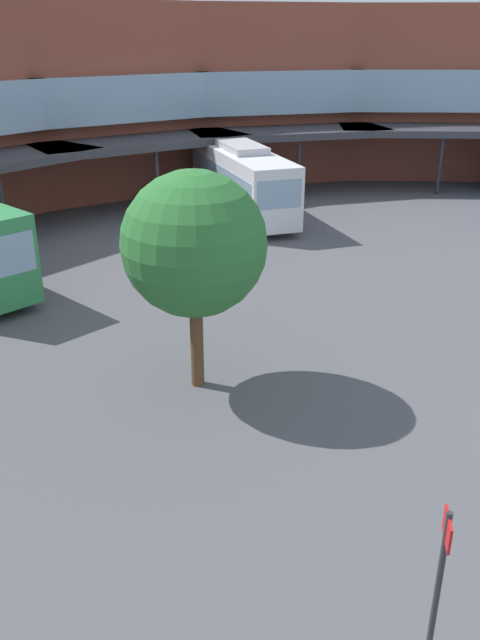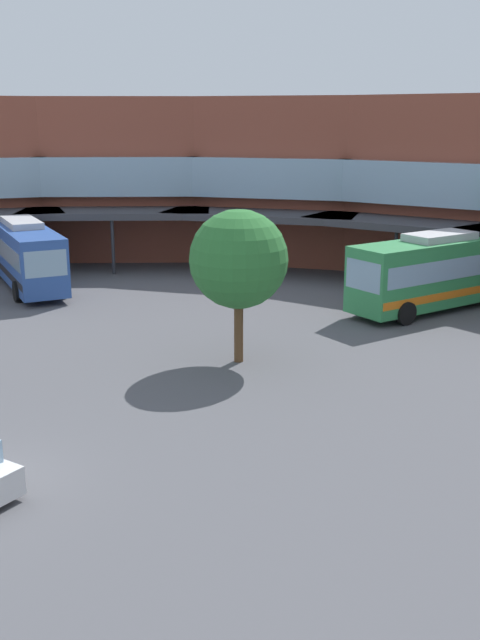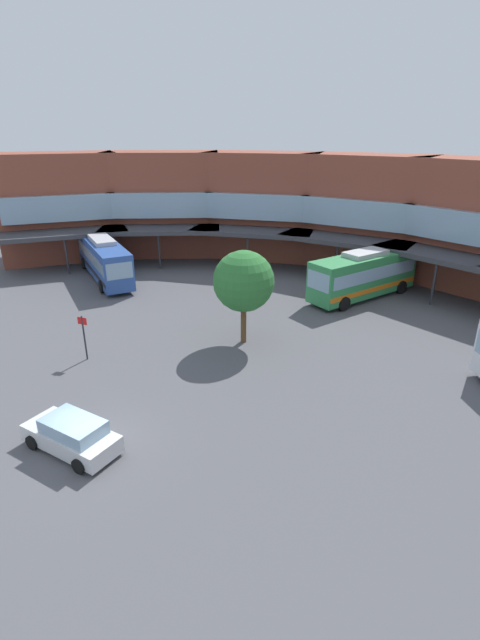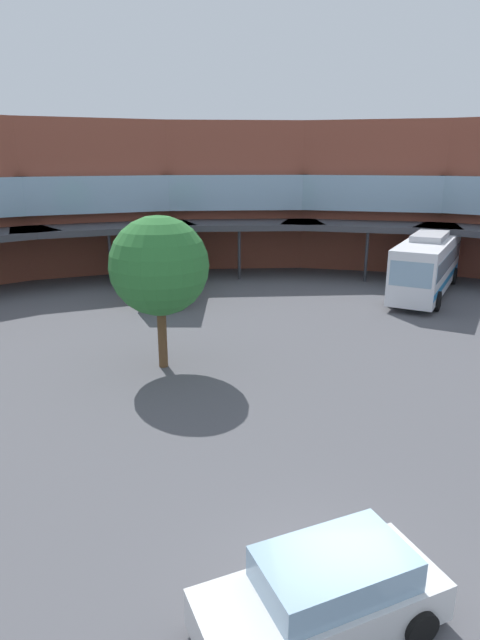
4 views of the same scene
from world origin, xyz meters
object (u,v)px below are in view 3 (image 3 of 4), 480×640
at_px(stop_sign_post, 84,333).
at_px(bus_2, 104,258).
at_px(bus_1, 363,274).
at_px(parked_car, 72,435).
at_px(plaza_tree, 244,281).

bearing_deg(stop_sign_post, bus_2, 151.39).
height_order(bus_1, stop_sign_post, bus_1).
relative_size(bus_2, parked_car, 2.56).
xyz_separation_m(bus_1, parked_car, (4.01, -25.52, -1.21)).
xyz_separation_m(bus_2, parked_car, (22.25, -11.76, -1.17)).
height_order(parked_car, stop_sign_post, stop_sign_post).
xyz_separation_m(bus_1, plaza_tree, (0.36, -12.88, 2.13)).
relative_size(bus_2, plaza_tree, 2.02).
relative_size(bus_1, parked_car, 2.15).
bearing_deg(parked_car, bus_2, -46.86).
height_order(parked_car, plaza_tree, plaza_tree).
distance_m(bus_1, bus_2, 22.85).
distance_m(bus_1, plaza_tree, 13.06).
relative_size(plaza_tree, stop_sign_post, 2.16).
relative_size(parked_car, stop_sign_post, 1.71).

